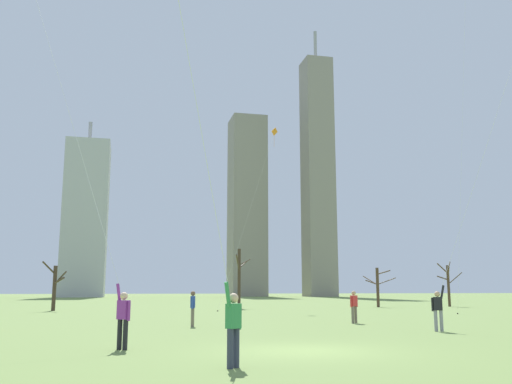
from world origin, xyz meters
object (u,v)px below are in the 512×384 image
Objects in this scene: bare_tree_right_of_center at (448,283)px; kite_flyer_midfield_right_blue at (87,186)px; bystander_watching_nearby at (354,305)px; bare_tree_left_of_center at (239,276)px; distant_kite_drifting_left_orange at (268,152)px; kite_flyer_midfield_center_red at (212,200)px; bare_tree_center at (378,286)px; bystander_far_off_by_trees at (193,307)px; kite_flyer_foreground_left_white at (469,207)px; bare_tree_leftmost at (55,286)px.

kite_flyer_midfield_right_blue is at bearing -136.37° from bare_tree_right_of_center.
bare_tree_left_of_center is (-1.28, 23.18, 1.94)m from bystander_watching_nearby.
distant_kite_drifting_left_orange is at bearing -44.95° from bare_tree_left_of_center.
kite_flyer_midfield_right_blue is at bearing 112.47° from kite_flyer_midfield_center_red.
bare_tree_left_of_center reaches higher than bare_tree_center.
kite_flyer_foreground_left_white is at bearing -26.83° from bystander_far_off_by_trees.
bystander_watching_nearby is at bearing 4.19° from bystander_far_off_by_trees.
kite_flyer_midfield_right_blue is 15.47m from bystander_watching_nearby.
kite_flyer_foreground_left_white is at bearing -65.87° from bystander_watching_nearby.
kite_flyer_foreground_left_white is 5.37× the size of bare_tree_center.
bystander_far_off_by_trees is 26.90m from distant_kite_drifting_left_orange.
kite_flyer_foreground_left_white is 5.16× the size of bare_tree_leftmost.
kite_flyer_foreground_left_white reaches higher than distant_kite_drifting_left_orange.
distant_kite_drifting_left_orange is (9.18, 21.60, 13.14)m from bystander_far_off_by_trees.
bare_tree_center reaches higher than bystander_far_off_by_trees.
bare_tree_left_of_center is (-2.19, 2.19, -11.20)m from distant_kite_drifting_left_orange.
bare_tree_left_of_center is 1.19× the size of bare_tree_right_of_center.
bare_tree_leftmost is (-8.58, 21.46, 1.09)m from bystander_far_off_by_trees.
bare_tree_center is (29.33, 2.77, 0.03)m from bare_tree_leftmost.
bystander_far_off_by_trees is 0.10× the size of distant_kite_drifting_left_orange.
kite_flyer_midfield_center_red is 3.17× the size of bare_tree_leftmost.
bare_tree_center is (-7.64, -0.04, -0.29)m from bare_tree_right_of_center.
bare_tree_leftmost is (-7.22, 36.08, -1.61)m from kite_flyer_midfield_center_red.
kite_flyer_midfield_right_blue reaches higher than bystander_far_off_by_trees.
bystander_watching_nearby is (9.63, 15.23, -2.70)m from kite_flyer_midfield_center_red.
kite_flyer_midfield_center_red is at bearing -119.64° from bare_tree_center.
bystander_watching_nearby is at bearing -117.85° from bare_tree_center.
bystander_far_off_by_trees is (-8.27, -0.61, 0.00)m from bystander_watching_nearby.
distant_kite_drifting_left_orange is at bearing -172.07° from bare_tree_right_of_center.
kite_flyer_foreground_left_white is at bearing -82.15° from bare_tree_left_of_center.
bare_tree_leftmost is 1.04× the size of bare_tree_center.
kite_flyer_midfield_center_red is 14.93m from bystander_far_off_by_trees.
kite_flyer_midfield_right_blue reaches higher than kite_flyer_midfield_center_red.
bystander_far_off_by_trees is at bearing -68.21° from bare_tree_leftmost.
distant_kite_drifting_left_orange is at bearing 87.50° from bystander_watching_nearby.
kite_flyer_midfield_right_blue is 28.99m from bare_tree_leftmost.
bare_tree_left_of_center is at bearing 135.05° from distant_kite_drifting_left_orange.
bystander_watching_nearby is at bearing 114.13° from kite_flyer_foreground_left_white.
bare_tree_right_of_center reaches higher than bare_tree_center.
kite_flyer_midfield_right_blue is at bearing -128.87° from bare_tree_center.
bare_tree_leftmost is at bearing 111.79° from bystander_far_off_by_trees.
distant_kite_drifting_left_orange reaches higher than bare_tree_right_of_center.
kite_flyer_midfield_center_red is 7.63× the size of bystander_far_off_by_trees.
kite_flyer_midfield_right_blue is 10.50× the size of bystander_watching_nearby.
bare_tree_right_of_center is at bearing 4.35° from bare_tree_leftmost.
bare_tree_right_of_center is (32.87, 31.34, -2.82)m from kite_flyer_midfield_right_blue.
kite_flyer_foreground_left_white is 31.51m from bare_tree_center.
bare_tree_center is (20.75, 24.23, 1.11)m from bystander_far_off_by_trees.
bare_tree_leftmost reaches higher than bystander_watching_nearby.
bare_tree_left_of_center is (11.47, 30.85, -2.28)m from kite_flyer_midfield_right_blue.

